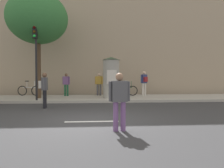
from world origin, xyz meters
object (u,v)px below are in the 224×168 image
Objects in this scene: pedestrian_with_bag at (99,82)px; pedestrian_with_backpack at (144,81)px; pedestrian_tallest at (44,87)px; pedestrian_in_red_top at (66,83)px; traffic_light at (36,50)px; poster_column at (111,77)px; bicycle_leaning at (126,90)px; pedestrian_in_light_jacket at (119,97)px; bicycle_upright at (29,90)px; street_tree at (38,19)px.

pedestrian_with_backpack is (3.33, -0.28, 0.10)m from pedestrian_with_bag.
pedestrian_tallest is 0.95× the size of pedestrian_with_backpack.
pedestrian_with_backpack is 1.10× the size of pedestrian_in_red_top.
traffic_light reaches higher than pedestrian_with_backpack.
poster_column is at bearing -64.98° from pedestrian_with_bag.
poster_column is at bearing 17.26° from traffic_light.
pedestrian_in_light_jacket is at bearing -99.06° from bicycle_leaning.
poster_column is 3.48m from pedestrian_in_red_top.
pedestrian_with_bag is (-0.46, 9.56, 0.19)m from pedestrian_in_light_jacket.
pedestrian_in_red_top is at bearing 178.69° from bicycle_leaning.
bicycle_leaning is 7.05m from bicycle_upright.
pedestrian_in_red_top reaches higher than pedestrian_in_light_jacket.
poster_column is 1.52× the size of bicycle_upright.
poster_column is 1.67× the size of pedestrian_in_light_jacket.
street_tree reaches higher than traffic_light.
pedestrian_with_bag is 3.34m from pedestrian_with_backpack.
street_tree is 5.50m from pedestrian_tallest.
pedestrian_in_light_jacket reaches higher than bicycle_leaning.
street_tree is 3.91× the size of pedestrian_tallest.
pedestrian_tallest is at bearing -64.35° from traffic_light.
poster_column is at bearing -24.67° from pedestrian_in_red_top.
bicycle_upright is (-2.74, 0.42, -0.55)m from pedestrian_in_red_top.
pedestrian_tallest is 7.71m from pedestrian_with_backpack.
bicycle_upright is (-5.10, 0.18, -0.58)m from pedestrian_with_bag.
poster_column is at bearing 0.65° from street_tree.
pedestrian_with_bag is 1.01× the size of pedestrian_in_red_top.
pedestrian_in_red_top is (-3.14, 1.44, -0.42)m from poster_column.
pedestrian_in_red_top is at bearing -8.72° from bicycle_upright.
traffic_light is 5.14m from pedestrian_with_bag.
pedestrian_tallest is (0.98, -2.04, -2.01)m from traffic_light.
street_tree reaches higher than pedestrian_in_red_top.
pedestrian_in_red_top is at bearing 106.82° from pedestrian_in_light_jacket.
poster_column reaches higher than bicycle_upright.
pedestrian_with_bag reaches higher than bicycle_upright.
bicycle_upright is at bearing 122.05° from street_tree.
bicycle_upright is at bearing 114.59° from pedestrian_tallest.
street_tree is 4.18× the size of pedestrian_in_light_jacket.
pedestrian_in_red_top is at bearing 65.20° from traffic_light.
pedestrian_with_bag is (3.90, 1.73, -4.07)m from street_tree.
pedestrian_in_red_top is 2.83m from bicycle_upright.
street_tree is 7.59m from bicycle_leaning.
poster_column is 2.01m from bicycle_leaning.
bicycle_upright is at bearing 171.28° from pedestrian_in_red_top.
street_tree is 5.18m from bicycle_upright.
bicycle_upright is (-5.56, 9.74, -0.39)m from pedestrian_in_light_jacket.
street_tree is (-0.24, 1.33, 2.16)m from traffic_light.
pedestrian_with_bag is (-0.78, 1.68, -0.38)m from poster_column.
pedestrian_with_backpack is 8.46m from bicycle_upright.
pedestrian_with_backpack is at bearing 38.74° from pedestrian_tallest.
pedestrian_with_bag reaches higher than pedestrian_in_light_jacket.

